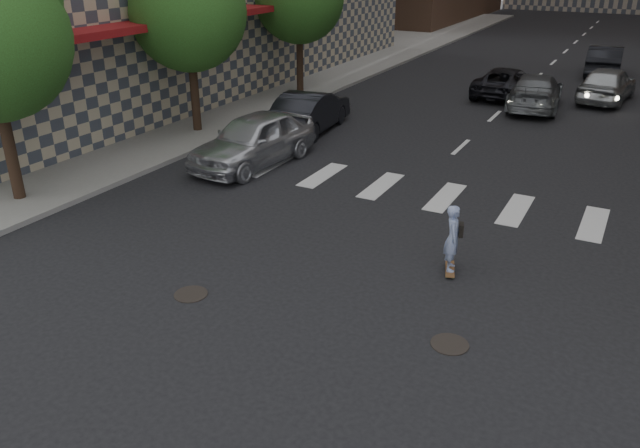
# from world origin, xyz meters

# --- Properties ---
(ground) EXTENTS (160.00, 160.00, 0.00)m
(ground) POSITION_xyz_m (0.00, 0.00, 0.00)
(ground) COLOR black
(ground) RESTS_ON ground
(sidewalk_left) EXTENTS (13.00, 80.00, 0.15)m
(sidewalk_left) POSITION_xyz_m (-14.50, 20.00, 0.07)
(sidewalk_left) COLOR gray
(sidewalk_left) RESTS_ON ground
(tree_b) EXTENTS (4.20, 4.20, 6.60)m
(tree_b) POSITION_xyz_m (-9.45, 11.14, 4.65)
(tree_b) COLOR #382619
(tree_b) RESTS_ON sidewalk_left
(manhole_b) EXTENTS (0.70, 0.70, 0.02)m
(manhole_b) POSITION_xyz_m (-2.00, 1.20, 0.01)
(manhole_b) COLOR black
(manhole_b) RESTS_ON ground
(manhole_c) EXTENTS (0.70, 0.70, 0.02)m
(manhole_c) POSITION_xyz_m (3.30, 2.00, 0.01)
(manhole_c) COLOR black
(manhole_c) RESTS_ON ground
(skateboarder) EXTENTS (0.51, 0.82, 1.60)m
(skateboarder) POSITION_xyz_m (2.47, 4.69, 0.84)
(skateboarder) COLOR brown
(skateboarder) RESTS_ON ground
(silver_sedan) EXTENTS (2.48, 5.13, 1.69)m
(silver_sedan) POSITION_xyz_m (-5.50, 8.91, 0.84)
(silver_sedan) COLOR silver
(silver_sedan) RESTS_ON ground
(traffic_car_a) EXTENTS (2.15, 4.90, 1.56)m
(traffic_car_a) POSITION_xyz_m (-5.84, 13.35, 0.78)
(traffic_car_a) COLOR black
(traffic_car_a) RESTS_ON ground
(traffic_car_b) EXTENTS (2.62, 5.41, 1.52)m
(traffic_car_b) POSITION_xyz_m (1.18, 21.18, 0.76)
(traffic_car_b) COLOR #595D61
(traffic_car_b) RESTS_ON ground
(traffic_car_c) EXTENTS (2.49, 5.01, 1.36)m
(traffic_car_c) POSITION_xyz_m (-0.50, 23.02, 0.68)
(traffic_car_c) COLOR black
(traffic_car_c) RESTS_ON ground
(traffic_car_d) EXTENTS (2.49, 4.97, 1.62)m
(traffic_car_d) POSITION_xyz_m (3.84, 24.14, 0.81)
(traffic_car_d) COLOR #9EA1A5
(traffic_car_d) RESTS_ON ground
(traffic_car_e) EXTENTS (1.99, 5.05, 1.64)m
(traffic_car_e) POSITION_xyz_m (3.08, 30.80, 0.82)
(traffic_car_e) COLOR black
(traffic_car_e) RESTS_ON ground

